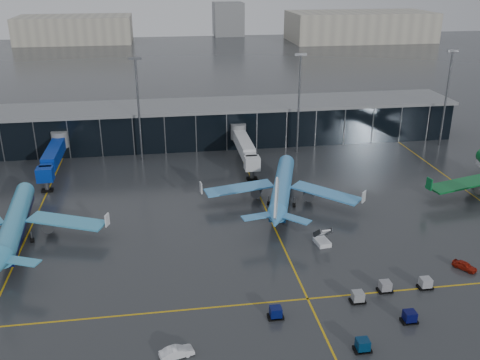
{
  "coord_description": "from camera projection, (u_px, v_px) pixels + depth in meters",
  "views": [
    {
      "loc": [
        -9.88,
        -78.97,
        45.56
      ],
      "look_at": [
        5.0,
        18.0,
        6.0
      ],
      "focal_mm": 40.0,
      "sensor_mm": 36.0,
      "label": 1
    }
  ],
  "objects": [
    {
      "name": "taxi_lines",
      "position": [
        272.0,
        222.0,
        101.95
      ],
      "size": [
        220.0,
        120.0,
        0.02
      ],
      "color": "gold",
      "rests_on": "ground"
    },
    {
      "name": "airliner_klm_near",
      "position": [
        283.0,
        176.0,
        108.22
      ],
      "size": [
        42.84,
        45.93,
        11.66
      ],
      "primitive_type": null,
      "rotation": [
        0.0,
        0.0,
        -0.29
      ],
      "color": "#4399DE",
      "rests_on": "ground"
    },
    {
      "name": "ground",
      "position": [
        227.0,
        253.0,
        90.82
      ],
      "size": [
        600.0,
        600.0,
        0.0
      ],
      "primitive_type": "plane",
      "color": "#282B2D",
      "rests_on": "ground"
    },
    {
      "name": "service_van_red",
      "position": [
        465.0,
        266.0,
        85.87
      ],
      "size": [
        3.39,
        4.11,
        1.32
      ],
      "primitive_type": "imported",
      "rotation": [
        0.0,
        0.0,
        0.56
      ],
      "color": "maroon",
      "rests_on": "ground"
    },
    {
      "name": "jet_bridges",
      "position": [
        53.0,
        156.0,
        123.6
      ],
      "size": [
        94.0,
        27.5,
        7.2
      ],
      "color": "#595B60",
      "rests_on": "ground"
    },
    {
      "name": "distant_hangars",
      "position": [
        250.0,
        27.0,
        342.13
      ],
      "size": [
        260.0,
        71.0,
        22.0
      ],
      "color": "#B2AD99",
      "rests_on": "ground"
    },
    {
      "name": "baggage_carts",
      "position": [
        370.0,
        306.0,
        75.5
      ],
      "size": [
        26.2,
        13.73,
        1.7
      ],
      "color": "black",
      "rests_on": "ground"
    },
    {
      "name": "terminal_pier",
      "position": [
        197.0,
        123.0,
        145.63
      ],
      "size": [
        142.0,
        17.0,
        10.7
      ],
      "color": "black",
      "rests_on": "ground"
    },
    {
      "name": "mobile_airstair",
      "position": [
        322.0,
        240.0,
        93.58
      ],
      "size": [
        2.61,
        3.47,
        3.45
      ],
      "rotation": [
        0.0,
        0.0,
        0.13
      ],
      "color": "white",
      "rests_on": "ground"
    },
    {
      "name": "airliner_arkefly",
      "position": [
        13.0,
        210.0,
        93.41
      ],
      "size": [
        36.17,
        40.36,
        11.58
      ],
      "primitive_type": null,
      "rotation": [
        0.0,
        0.0,
        0.08
      ],
      "color": "#40A5D3",
      "rests_on": "ground"
    },
    {
      "name": "flood_masts",
      "position": [
        220.0,
        103.0,
        132.19
      ],
      "size": [
        203.0,
        0.5,
        25.5
      ],
      "color": "#595B60",
      "rests_on": "ground"
    },
    {
      "name": "service_van_white",
      "position": [
        177.0,
        352.0,
        66.61
      ],
      "size": [
        4.56,
        2.53,
        1.42
      ],
      "primitive_type": "imported",
      "rotation": [
        0.0,
        0.0,
        1.82
      ],
      "color": "white",
      "rests_on": "ground"
    }
  ]
}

